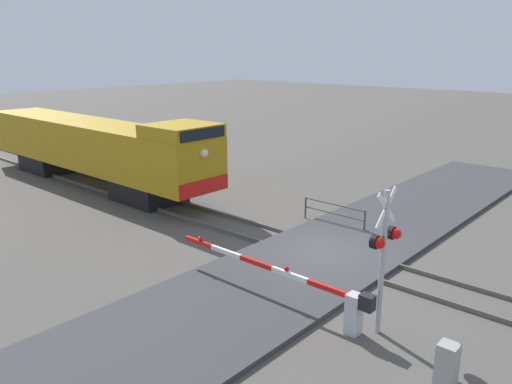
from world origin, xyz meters
TOP-DOWN VIEW (x-y plane):
  - ground_plane at (0.00, 0.00)m, footprint 160.00×160.00m
  - rail_track_left at (-0.72, 0.00)m, footprint 0.08×80.00m
  - rail_track_right at (0.72, 0.00)m, footprint 0.08×80.00m
  - road_surface at (0.00, 0.00)m, footprint 36.00×4.85m
  - locomotive at (0.00, 14.82)m, footprint 2.86×17.80m
  - crossing_signal at (-3.32, -3.80)m, footprint 1.18×0.33m
  - crossing_gate at (-3.82, -2.28)m, footprint 0.36×6.93m
  - utility_cabinet at (-4.67, -6.04)m, footprint 0.39×0.39m
  - guard_railing at (2.87, 1.59)m, footprint 0.08×2.95m

SIDE VIEW (x-z plane):
  - ground_plane at x=0.00m, z-range 0.00..0.00m
  - rail_track_left at x=-0.72m, z-range 0.00..0.15m
  - rail_track_right at x=0.72m, z-range 0.00..0.15m
  - road_surface at x=0.00m, z-range 0.00..0.15m
  - utility_cabinet at x=-4.67m, z-range 0.00..1.23m
  - guard_railing at x=2.87m, z-range 0.15..1.10m
  - crossing_gate at x=-3.82m, z-range 0.16..1.37m
  - locomotive at x=0.00m, z-range 0.09..4.03m
  - crossing_signal at x=-3.32m, z-range 0.44..4.25m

